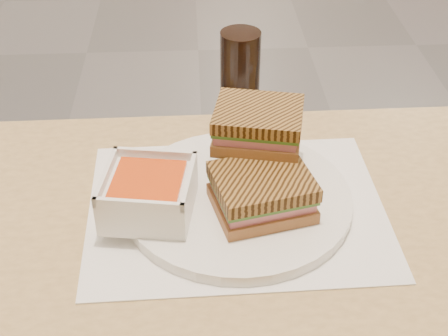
{
  "coord_description": "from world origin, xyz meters",
  "views": [
    {
      "loc": [
        -0.02,
        -2.64,
        1.3
      ],
      "look_at": [
        0.01,
        -2.0,
        0.82
      ],
      "focal_mm": 51.4,
      "sensor_mm": 36.0,
      "label": 1
    }
  ],
  "objects_px": {
    "plate": "(238,199)",
    "panini_lower": "(262,193)",
    "cola_glass": "(240,72)",
    "soup_bowl": "(149,195)"
  },
  "relations": [
    {
      "from": "soup_bowl",
      "to": "panini_lower",
      "type": "distance_m",
      "value": 0.14
    },
    {
      "from": "panini_lower",
      "to": "cola_glass",
      "type": "bearing_deg",
      "value": 91.63
    },
    {
      "from": "plate",
      "to": "panini_lower",
      "type": "distance_m",
      "value": 0.05
    },
    {
      "from": "soup_bowl",
      "to": "panini_lower",
      "type": "height_order",
      "value": "soup_bowl"
    },
    {
      "from": "cola_glass",
      "to": "plate",
      "type": "bearing_deg",
      "value": -94.77
    },
    {
      "from": "panini_lower",
      "to": "soup_bowl",
      "type": "bearing_deg",
      "value": 178.17
    },
    {
      "from": "soup_bowl",
      "to": "panini_lower",
      "type": "xyz_separation_m",
      "value": [
        0.14,
        -0.0,
        0.0
      ]
    },
    {
      "from": "plate",
      "to": "cola_glass",
      "type": "relative_size",
      "value": 2.23
    },
    {
      "from": "plate",
      "to": "panini_lower",
      "type": "height_order",
      "value": "panini_lower"
    },
    {
      "from": "cola_glass",
      "to": "soup_bowl",
      "type": "bearing_deg",
      "value": -116.52
    }
  ]
}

